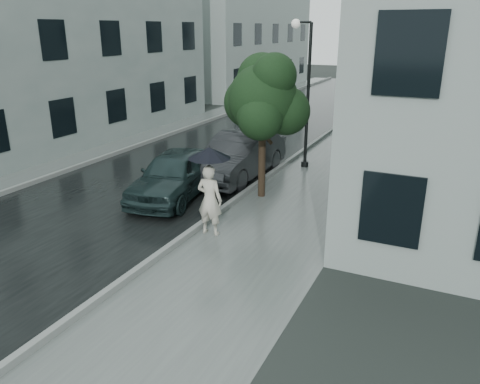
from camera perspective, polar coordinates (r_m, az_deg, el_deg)
The scene contains 14 objects.
ground at distance 10.15m, azimuth -3.33°, elevation -10.46°, with size 120.00×120.00×0.00m, color black.
sidewalk at distance 20.73m, azimuth 13.34°, elevation 4.79°, with size 3.50×60.00×0.01m, color slate.
kerb_near at distance 21.14m, azimuth 8.51°, elevation 5.58°, with size 0.15×60.00×0.15m, color slate.
asphalt_road at distance 22.38m, azimuth -0.13°, elevation 6.37°, with size 6.85×60.00×0.00m, color black.
kerb_far at distance 24.04m, azimuth -7.75°, elevation 7.29°, with size 0.15×60.00×0.15m, color slate.
sidewalk_far at distance 24.56m, azimuth -9.57°, elevation 7.28°, with size 1.70×60.00×0.01m, color #4C5451.
building_far_a at distance 23.92m, azimuth -24.87°, elevation 17.00°, with size 7.02×20.00×9.50m.
building_far_b at distance 41.81m, azimuth -0.34°, elevation 17.97°, with size 7.02×18.00×8.00m.
pedestrian at distance 11.85m, azimuth -3.72°, elevation -0.98°, with size 0.67×0.44×1.84m, color beige.
umbrella at distance 11.46m, azimuth -3.76°, elevation 4.79°, with size 1.22×1.22×1.42m.
street_tree at distance 14.20m, azimuth 2.94°, elevation 11.33°, with size 2.74×2.49×4.41m.
lamp_post at distance 17.61m, azimuth 7.85°, elevation 12.71°, with size 0.84×0.37×5.34m.
car_near at distance 14.69m, azimuth -7.98°, elevation 2.17°, with size 1.74×4.34×1.48m, color #182929.
car_far at distance 16.50m, azimuth -0.09°, elevation 4.47°, with size 1.67×4.80×1.58m, color #222427.
Camera 1 is at (4.27, -7.70, 5.05)m, focal length 35.00 mm.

